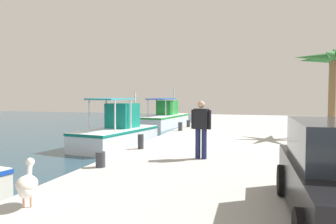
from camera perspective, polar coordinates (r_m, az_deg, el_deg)
The scene contains 10 objects.
quay_pier at distance 14.02m, azimuth 17.03°, elevation -6.81°, with size 36.00×10.00×0.80m, color #B2B2AD.
fishing_boat_second at distance 17.48m, azimuth -8.71°, elevation -3.57°, with size 5.46×3.06×2.88m.
fishing_boat_third at distance 27.87m, azimuth -0.66°, elevation -1.05°, with size 6.46×2.94×3.31m.
pelican at distance 6.52m, azimuth -22.84°, elevation -11.28°, with size 0.94×0.63×0.82m.
fisherman_standing at distance 10.26m, azimuth 5.66°, elevation -2.48°, with size 0.30×0.63×1.78m.
mooring_bollard_nearest at distance 9.34m, azimuth -11.43°, elevation -7.93°, with size 0.26×0.26×0.42m, color #333338.
mooring_bollard_second at distance 12.16m, azimuth -4.67°, elevation -5.04°, with size 0.21×0.21×0.53m, color #333338.
mooring_bollard_third at distance 17.94m, azimuth 2.10°, elevation -2.49°, with size 0.23×0.23×0.45m, color #333338.
mooring_bollard_fourth at distance 19.94m, azimuth 3.50°, elevation -1.98°, with size 0.22×0.22×0.41m, color #333338.
palm_tree at distance 17.16m, azimuth 26.20°, elevation 7.56°, with size 3.24×3.32×4.02m.
Camera 1 is at (-13.81, -4.65, 2.80)m, focal length 35.78 mm.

